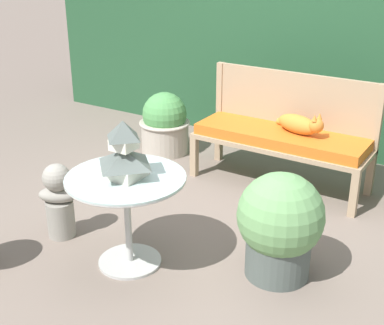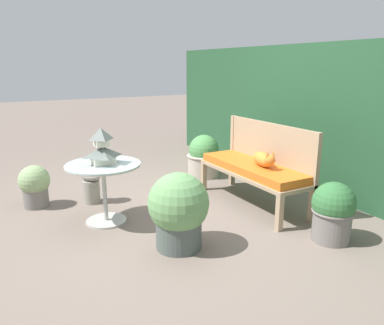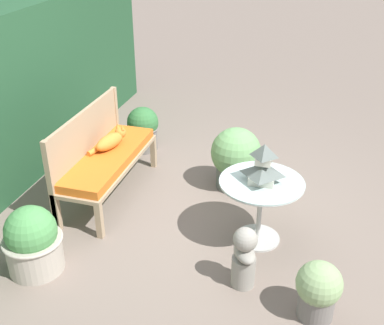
{
  "view_description": "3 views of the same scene",
  "coord_description": "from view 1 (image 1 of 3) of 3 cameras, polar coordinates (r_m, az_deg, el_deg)",
  "views": [
    {
      "loc": [
        1.79,
        -3.04,
        2.02
      ],
      "look_at": [
        -0.21,
        0.12,
        0.44
      ],
      "focal_mm": 50.0,
      "sensor_mm": 36.0,
      "label": 1
    },
    {
      "loc": [
        3.46,
        -1.7,
        1.61
      ],
      "look_at": [
        -0.15,
        0.33,
        0.53
      ],
      "focal_mm": 35.0,
      "sensor_mm": 36.0,
      "label": 2
    },
    {
      "loc": [
        -3.89,
        -1.12,
        2.82
      ],
      "look_at": [
        0.09,
        0.04,
        0.57
      ],
      "focal_mm": 45.0,
      "sensor_mm": 36.0,
      "label": 3
    }
  ],
  "objects": [
    {
      "name": "potted_plant_bench_right",
      "position": [
        3.4,
        9.35,
        -6.6
      ],
      "size": [
        0.55,
        0.55,
        0.7
      ],
      "color": "#4C5651",
      "rests_on": "ground"
    },
    {
      "name": "ground",
      "position": [
        4.06,
        1.59,
        -6.84
      ],
      "size": [
        30.0,
        30.0,
        0.0
      ],
      "primitive_type": "plane",
      "color": "#75665B"
    },
    {
      "name": "potted_plant_table_near",
      "position": [
        5.35,
        -2.93,
        4.06
      ],
      "size": [
        0.51,
        0.51,
        0.62
      ],
      "color": "#ADA393",
      "rests_on": "ground"
    },
    {
      "name": "bench_backrest",
      "position": [
        4.75,
        10.76,
        6.13
      ],
      "size": [
        1.52,
        0.06,
        0.96
      ],
      "color": "tan",
      "rests_on": "ground"
    },
    {
      "name": "foliage_hedge_back",
      "position": [
        5.87,
        14.28,
        11.64
      ],
      "size": [
        6.4,
        1.07,
        1.87
      ],
      "primitive_type": "cube",
      "color": "#234C2D",
      "rests_on": "ground"
    },
    {
      "name": "pagoda_birdhouse",
      "position": [
        3.31,
        -7.23,
        0.97
      ],
      "size": [
        0.3,
        0.3,
        0.37
      ],
      "color": "silver",
      "rests_on": "patio_table"
    },
    {
      "name": "cat",
      "position": [
        4.54,
        11.46,
        4.03
      ],
      "size": [
        0.48,
        0.29,
        0.21
      ],
      "rotation": [
        0.0,
        0.0,
        -0.28
      ],
      "color": "orange",
      "rests_on": "garden_bench"
    },
    {
      "name": "garden_bench",
      "position": [
        4.62,
        9.42,
        2.37
      ],
      "size": [
        1.52,
        0.51,
        0.5
      ],
      "color": "tan",
      "rests_on": "ground"
    },
    {
      "name": "patio_table",
      "position": [
        3.43,
        -6.99,
        -3.52
      ],
      "size": [
        0.77,
        0.77,
        0.63
      ],
      "color": "#B7B7B2",
      "rests_on": "ground"
    },
    {
      "name": "garden_bust",
      "position": [
        3.93,
        -14.02,
        -3.91
      ],
      "size": [
        0.32,
        0.28,
        0.56
      ],
      "rotation": [
        0.0,
        0.0,
        0.53
      ],
      "color": "gray",
      "rests_on": "ground"
    }
  ]
}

